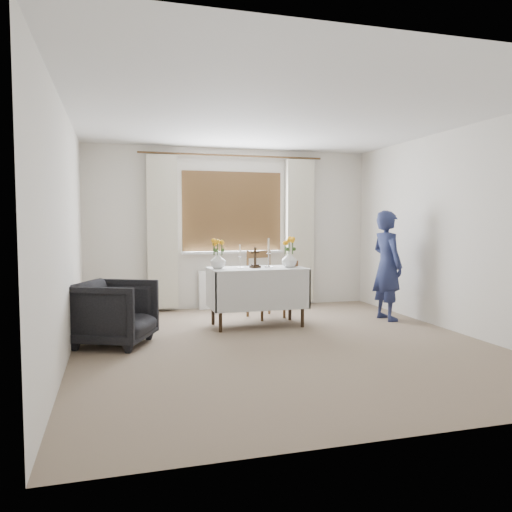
% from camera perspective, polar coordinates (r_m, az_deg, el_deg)
% --- Properties ---
extents(ground, '(5.00, 5.00, 0.00)m').
position_cam_1_polar(ground, '(5.66, 3.13, -9.99)').
color(ground, gray).
rests_on(ground, ground).
extents(altar_table, '(1.24, 0.64, 0.76)m').
position_cam_1_polar(altar_table, '(6.52, 0.14, -4.69)').
color(altar_table, silver).
rests_on(altar_table, ground).
extents(wooden_chair, '(0.55, 0.55, 0.95)m').
position_cam_1_polar(wooden_chair, '(7.08, 1.14, -3.23)').
color(wooden_chair, brown).
rests_on(wooden_chair, ground).
extents(armchair, '(1.03, 1.02, 0.72)m').
position_cam_1_polar(armchair, '(5.74, -15.87, -6.27)').
color(armchair, black).
rests_on(armchair, ground).
extents(person, '(0.41, 0.58, 1.51)m').
position_cam_1_polar(person, '(7.12, 14.76, -1.05)').
color(person, navy).
rests_on(person, ground).
extents(radiator, '(1.10, 0.10, 0.60)m').
position_cam_1_polar(radiator, '(7.89, -2.59, -3.78)').
color(radiator, white).
rests_on(radiator, ground).
extents(wooden_cross, '(0.15, 0.13, 0.27)m').
position_cam_1_polar(wooden_cross, '(6.47, -0.10, -0.18)').
color(wooden_cross, black).
rests_on(wooden_cross, altar_table).
extents(candlestick_left, '(0.11, 0.11, 0.30)m').
position_cam_1_polar(candlestick_left, '(6.45, -1.85, -0.03)').
color(candlestick_left, silver).
rests_on(candlestick_left, altar_table).
extents(candlestick_right, '(0.12, 0.12, 0.39)m').
position_cam_1_polar(candlestick_right, '(6.50, 1.45, 0.36)').
color(candlestick_right, silver).
rests_on(candlestick_right, altar_table).
extents(flower_vase_left, '(0.20, 0.20, 0.21)m').
position_cam_1_polar(flower_vase_left, '(6.39, -4.38, -0.52)').
color(flower_vase_left, white).
rests_on(flower_vase_left, altar_table).
extents(flower_vase_right, '(0.24, 0.24, 0.21)m').
position_cam_1_polar(flower_vase_right, '(6.56, 3.82, -0.39)').
color(flower_vase_right, white).
rests_on(flower_vase_right, altar_table).
extents(wicker_basket, '(0.20, 0.20, 0.07)m').
position_cam_1_polar(wicker_basket, '(6.76, 4.05, -0.84)').
color(wicker_basket, brown).
rests_on(wicker_basket, altar_table).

